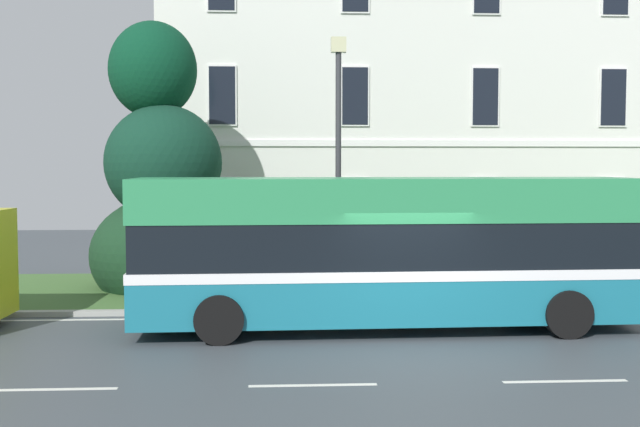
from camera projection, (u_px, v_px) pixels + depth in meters
ground_plane at (408, 341)px, 15.33m from camera, size 60.00×56.00×0.18m
georgian_townhouse at (400, 74)px, 28.92m from camera, size 17.05×8.23×13.21m
iron_verge_railing at (471, 283)px, 18.58m from camera, size 12.27×0.04×0.97m
evergreen_tree at (163, 199)px, 21.26m from camera, size 4.05×4.05×7.94m
single_decker_bus at (387, 250)px, 16.36m from camera, size 10.49×2.88×3.15m
street_lamp_post at (338, 150)px, 18.97m from camera, size 0.36×0.24×6.35m
litter_bin at (622, 276)px, 19.20m from camera, size 0.50×0.50×1.19m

